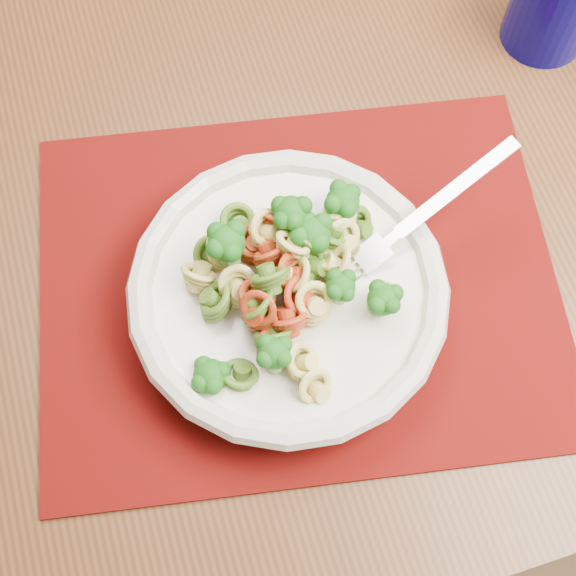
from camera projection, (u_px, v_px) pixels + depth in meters
dining_table at (309, 174)px, 0.82m from camera, size 1.49×1.19×0.73m
placemat at (299, 284)px, 0.65m from camera, size 0.52×0.48×0.00m
pasta_bowl at (288, 294)px, 0.61m from camera, size 0.25×0.25×0.05m
pasta_broccoli_heap at (288, 285)px, 0.60m from camera, size 0.21×0.21×0.06m
fork at (372, 254)px, 0.61m from camera, size 0.18×0.03×0.08m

